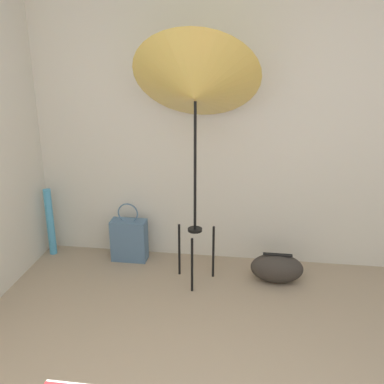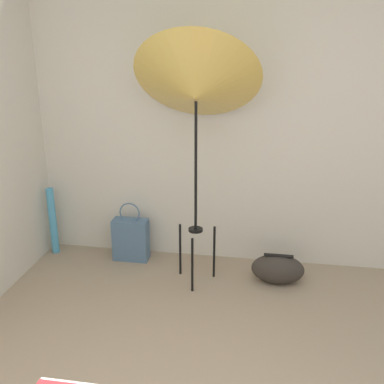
% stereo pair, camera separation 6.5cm
% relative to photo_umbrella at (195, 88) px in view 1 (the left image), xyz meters
% --- Properties ---
extents(wall_back, '(8.00, 0.05, 2.60)m').
position_rel_photo_umbrella_xyz_m(wall_back, '(0.21, 0.48, -0.27)').
color(wall_back, beige).
rests_on(wall_back, ground_plane).
extents(photo_umbrella, '(0.95, 0.81, 1.99)m').
position_rel_photo_umbrella_xyz_m(photo_umbrella, '(0.00, 0.00, 0.00)').
color(photo_umbrella, black).
rests_on(photo_umbrella, ground_plane).
extents(tote_bag, '(0.31, 0.15, 0.54)m').
position_rel_photo_umbrella_xyz_m(tote_bag, '(-0.63, 0.28, -1.38)').
color(tote_bag, slate).
rests_on(tote_bag, ground_plane).
extents(duffel_bag, '(0.43, 0.24, 0.25)m').
position_rel_photo_umbrella_xyz_m(duffel_bag, '(0.67, 0.08, -1.45)').
color(duffel_bag, '#332D28').
rests_on(duffel_bag, ground_plane).
extents(paper_roll, '(0.07, 0.07, 0.63)m').
position_rel_photo_umbrella_xyz_m(paper_roll, '(-1.38, 0.30, -1.26)').
color(paper_roll, '#4CA3D1').
rests_on(paper_roll, ground_plane).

